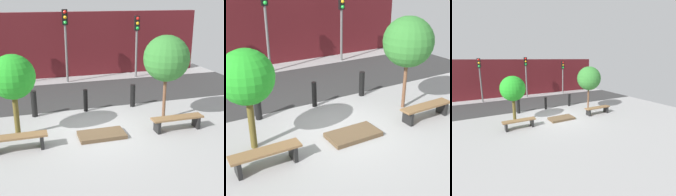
% 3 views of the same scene
% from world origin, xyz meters
% --- Properties ---
extents(ground_plane, '(18.00, 18.00, 0.00)m').
position_xyz_m(ground_plane, '(0.00, 0.00, 0.00)').
color(ground_plane, '#969696').
extents(road_strip, '(18.00, 4.15, 0.01)m').
position_xyz_m(road_strip, '(0.00, 4.31, 0.01)').
color(road_strip, '#303030').
rests_on(road_strip, ground).
extents(building_facade, '(16.20, 0.50, 3.60)m').
position_xyz_m(building_facade, '(0.00, 8.04, 1.80)').
color(building_facade, '#511419').
rests_on(building_facade, ground).
extents(bench_left, '(1.75, 0.42, 0.48)m').
position_xyz_m(bench_left, '(-2.64, -0.72, 0.34)').
color(bench_left, black).
rests_on(bench_left, ground).
extents(bench_right, '(1.85, 0.42, 0.48)m').
position_xyz_m(bench_right, '(2.64, -0.72, 0.35)').
color(bench_right, black).
rests_on(bench_right, ground).
extents(planter_bed, '(1.53, 0.84, 0.13)m').
position_xyz_m(planter_bed, '(0.00, -0.52, 0.06)').
color(planter_bed, brown).
rests_on(planter_bed, ground).
extents(tree_behind_left_bench, '(1.43, 1.43, 2.73)m').
position_xyz_m(tree_behind_left_bench, '(-2.64, 0.35, 1.99)').
color(tree_behind_left_bench, brown).
rests_on(tree_behind_left_bench, ground).
extents(tree_behind_right_bench, '(1.66, 1.66, 3.14)m').
position_xyz_m(tree_behind_right_bench, '(2.64, 0.35, 2.30)').
color(tree_behind_right_bench, brown).
rests_on(tree_behind_right_bench, ground).
extents(bollard_far_left, '(0.22, 0.22, 1.02)m').
position_xyz_m(bollard_far_left, '(-2.00, 1.99, 0.51)').
color(bollard_far_left, black).
rests_on(bollard_far_left, ground).
extents(bollard_left, '(0.17, 0.17, 0.90)m').
position_xyz_m(bollard_left, '(0.00, 1.99, 0.45)').
color(bollard_left, black).
rests_on(bollard_left, ground).
extents(bollard_center, '(0.21, 0.21, 0.94)m').
position_xyz_m(bollard_center, '(2.00, 1.99, 0.47)').
color(bollard_center, black).
rests_on(bollard_center, ground).
extents(traffic_light_mid_west, '(0.28, 0.27, 3.79)m').
position_xyz_m(traffic_light_mid_west, '(0.00, 6.67, 2.61)').
color(traffic_light_mid_west, slate).
rests_on(traffic_light_mid_west, ground).
extents(traffic_light_mid_east, '(0.28, 0.27, 3.40)m').
position_xyz_m(traffic_light_mid_east, '(3.93, 6.67, 2.36)').
color(traffic_light_mid_east, slate).
rests_on(traffic_light_mid_east, ground).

